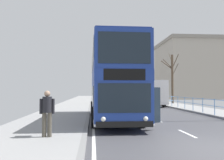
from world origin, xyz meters
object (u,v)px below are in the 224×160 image
object	(u,v)px
pedestrian_with_backpack	(47,110)
bare_tree_far_00	(172,77)
double_decker_bus_main	(113,82)
background_building_00	(186,70)
background_bus_far_lane	(147,92)

from	to	relation	value
pedestrian_with_backpack	bare_tree_far_00	distance (m)	25.93
double_decker_bus_main	background_building_00	distance (m)	45.12
double_decker_bus_main	pedestrian_with_backpack	distance (m)	6.65
double_decker_bus_main	background_building_00	bearing A→B (deg)	63.65
double_decker_bus_main	bare_tree_far_00	distance (m)	19.33
double_decker_bus_main	pedestrian_with_backpack	xyz separation A→B (m)	(-2.90, -5.85, -1.24)
pedestrian_with_backpack	bare_tree_far_00	xyz separation A→B (m)	(12.10, 22.80, 2.49)
background_bus_far_lane	bare_tree_far_00	size ratio (longest dim) A/B	1.50
background_bus_far_lane	pedestrian_with_backpack	distance (m)	23.02
background_building_00	double_decker_bus_main	bearing A→B (deg)	-116.35
background_building_00	bare_tree_far_00	bearing A→B (deg)	-114.74
pedestrian_with_backpack	background_building_00	distance (m)	51.74
bare_tree_far_00	background_building_00	bearing A→B (deg)	65.26
bare_tree_far_00	background_building_00	xyz separation A→B (m)	(10.74, 23.31, 2.94)
background_bus_far_lane	background_building_00	distance (m)	29.01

